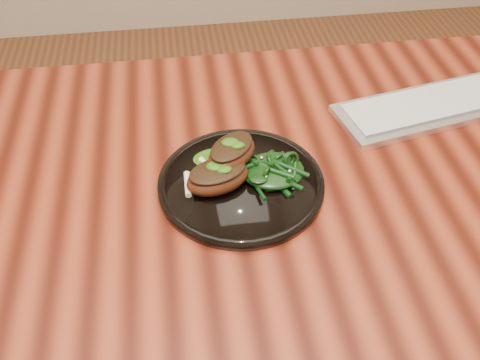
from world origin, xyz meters
The scene contains 7 objects.
desk centered at (0.00, 0.00, 0.67)m, with size 1.60×0.80×0.75m.
plate centered at (-0.04, -0.03, 0.76)m, with size 0.27×0.27×0.02m.
lamb_chop_front centered at (-0.08, -0.04, 0.79)m, with size 0.12×0.10×0.05m.
lamb_chop_back centered at (-0.05, 0.00, 0.81)m, with size 0.11×0.11×0.04m.
herb_smear centered at (-0.08, 0.03, 0.77)m, with size 0.08×0.05×0.01m, color #184707.
greens_heap centered at (0.01, -0.03, 0.78)m, with size 0.10×0.10×0.04m.
keyboard centered at (0.38, 0.14, 0.76)m, with size 0.45×0.22×0.02m.
Camera 1 is at (-0.13, -0.66, 1.37)m, focal length 40.00 mm.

